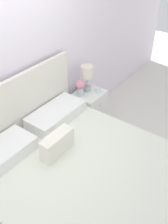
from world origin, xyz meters
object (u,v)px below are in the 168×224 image
Objects in this scene: table_lamp at (87,74)px; flower_vase at (80,87)px; nightstand at (89,110)px; teacup at (98,90)px; bed at (80,183)px.

flower_vase is (-0.17, -0.02, -0.12)m from table_lamp.
teacup reaches higher than nightstand.
bed reaches higher than teacup.
table_lamp is 4.01× the size of teacup.
teacup is at bearing -30.64° from flower_vase.
flower_vase is at bearing 36.69° from bed.
table_lamp is 0.21m from flower_vase.
table_lamp reaches higher than nightstand.
nightstand is at bearing 138.92° from teacup.
bed is 1.37m from flower_vase.
bed is at bearing -148.36° from nightstand.
table_lamp is at bearing 5.02° from flower_vase.
bed is at bearing -143.31° from flower_vase.
bed is 1.46m from teacup.
bed is at bearing -153.56° from teacup.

